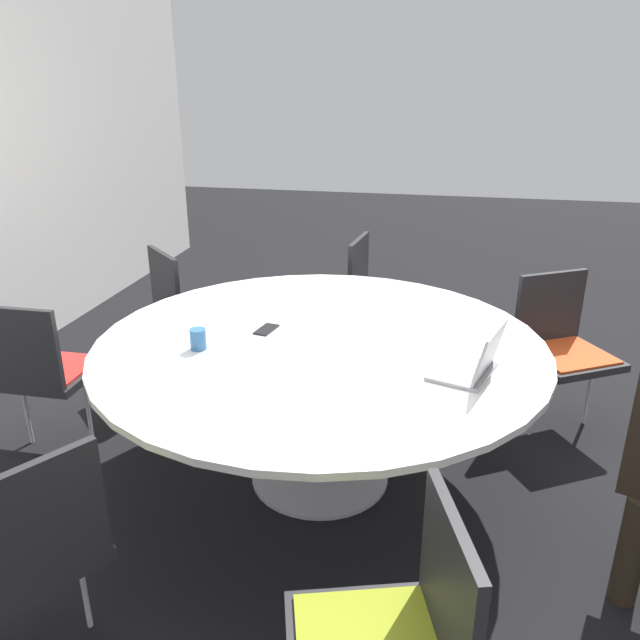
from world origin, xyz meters
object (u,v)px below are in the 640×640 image
chair_3 (186,303)px  cell_phone (266,329)px  handbag (327,330)px  laptop (474,363)px  chair_5 (24,548)px  chair_1 (561,341)px  coffee_cup (198,339)px  chair_6 (396,633)px  chair_4 (40,365)px  chair_2 (377,291)px

chair_3 → cell_phone: size_ratio=5.64×
handbag → laptop: bearing=-151.9°
chair_5 → handbag: bearing=22.9°
chair_1 → chair_5: 2.70m
chair_3 → coffee_cup: chair_3 is taller
cell_phone → laptop: bearing=-107.1°
chair_5 → chair_6: bearing=-63.3°
chair_3 → coffee_cup: (-1.11, -0.55, 0.26)m
chair_3 → chair_4: 1.06m
laptop → cell_phone: 0.98m
chair_5 → cell_phone: size_ratio=5.64×
chair_5 → chair_6: size_ratio=1.00×
chair_3 → chair_4: (-1.00, 0.34, 0.00)m
chair_1 → handbag: (0.77, 1.44, -0.37)m
cell_phone → handbag: (1.47, 0.00, -0.59)m
chair_3 → chair_4: size_ratio=1.00×
coffee_cup → laptop: bearing=-91.0°
chair_3 → laptop: size_ratio=2.50×
chair_6 → coffee_cup: bearing=24.0°
chair_5 → chair_6: (-0.08, -1.13, 0.00)m
chair_3 → chair_6: 2.70m
chair_1 → laptop: size_ratio=2.50×
chair_1 → chair_5: same height
cell_phone → chair_2: bearing=-15.3°
coffee_cup → chair_2: bearing=-20.4°
chair_1 → chair_4: size_ratio=1.00×
handbag → chair_1: bearing=-118.2°
chair_2 → handbag: size_ratio=2.36×
chair_1 → chair_6: size_ratio=1.00×
coffee_cup → cell_phone: size_ratio=0.61×
chair_1 → chair_4: bearing=-12.1°
chair_6 → laptop: (1.09, -0.19, 0.27)m
chair_4 → coffee_cup: chair_4 is taller
chair_2 → chair_5: size_ratio=1.00×
cell_phone → coffee_cup: bearing=139.5°
cell_phone → chair_4: bearing=97.8°
chair_5 → chair_6: same height
cell_phone → handbag: 1.58m
chair_3 → laptop: laptop is taller
chair_5 → laptop: 1.68m
chair_3 → coffee_cup: size_ratio=9.22×
chair_3 → cell_phone: bearing=-3.4°
chair_1 → chair_6: (-2.07, 0.69, 0.00)m
chair_6 → cell_phone: (1.38, 0.74, 0.22)m
chair_5 → chair_6: 1.13m
chair_2 → chair_4: size_ratio=1.00×
chair_2 → chair_6: same height
chair_2 → coffee_cup: (-1.59, 0.59, 0.26)m
chair_1 → chair_5: bearing=17.2°
chair_1 → chair_3: 2.22m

